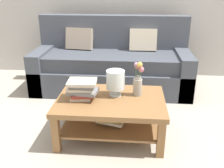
# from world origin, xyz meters

# --- Properties ---
(ground_plane) EXTENTS (10.00, 10.00, 0.00)m
(ground_plane) POSITION_xyz_m (0.00, 0.00, 0.00)
(ground_plane) COLOR #ADA393
(couch) EXTENTS (2.27, 0.90, 1.06)m
(couch) POSITION_xyz_m (-0.09, 0.93, 0.36)
(couch) COLOR #474C56
(couch) RESTS_ON ground
(coffee_table) EXTENTS (1.09, 0.77, 0.42)m
(coffee_table) POSITION_xyz_m (0.01, -0.40, 0.31)
(coffee_table) COLOR olive
(coffee_table) RESTS_ON ground
(book_stack_main) EXTENTS (0.31, 0.25, 0.20)m
(book_stack_main) POSITION_xyz_m (-0.28, -0.42, 0.53)
(book_stack_main) COLOR beige
(book_stack_main) RESTS_ON coffee_table
(glass_hurricane_vase) EXTENTS (0.19, 0.19, 0.27)m
(glass_hurricane_vase) POSITION_xyz_m (0.05, -0.31, 0.59)
(glass_hurricane_vase) COLOR silver
(glass_hurricane_vase) RESTS_ON coffee_table
(flower_pitcher) EXTENTS (0.11, 0.10, 0.37)m
(flower_pitcher) POSITION_xyz_m (0.28, -0.29, 0.59)
(flower_pitcher) COLOR #9E998E
(flower_pitcher) RESTS_ON coffee_table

